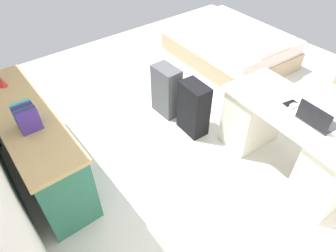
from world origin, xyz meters
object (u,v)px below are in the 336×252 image
object	(u,v)px
suitcase_black	(194,109)
cell_phone_by_mouse	(290,103)
bed	(230,45)
suitcase_spare_grey	(166,91)
laptop	(316,119)
computer_mouse	(294,105)
desk	(289,139)
credenza	(35,144)
office_chair	(334,100)
figurine_small	(2,82)

from	to	relation	value
suitcase_black	cell_phone_by_mouse	world-z (taller)	cell_phone_by_mouse
bed	suitcase_spare_grey	world-z (taller)	suitcase_spare_grey
laptop	computer_mouse	xyz separation A→B (m)	(0.26, -0.06, -0.03)
desk	suitcase_spare_grey	xyz separation A→B (m)	(1.50, 0.40, -0.07)
credenza	office_chair	bearing A→B (deg)	-116.37
bed	laptop	xyz separation A→B (m)	(-2.15, 1.33, 0.56)
laptop	figurine_small	xyz separation A→B (m)	(2.24, 2.00, 0.04)
credenza	cell_phone_by_mouse	bearing A→B (deg)	-123.96
office_chair	cell_phone_by_mouse	bearing A→B (deg)	84.94
suitcase_spare_grey	laptop	distance (m)	1.78
credenza	suitcase_black	bearing A→B (deg)	-106.66
laptop	cell_phone_by_mouse	size ratio (longest dim) A/B	2.41
desk	computer_mouse	size ratio (longest dim) A/B	14.89
laptop	cell_phone_by_mouse	world-z (taller)	laptop
laptop	cell_phone_by_mouse	bearing A→B (deg)	-14.58
laptop	computer_mouse	distance (m)	0.27
suitcase_black	computer_mouse	world-z (taller)	computer_mouse
desk	credenza	xyz separation A→B (m)	(1.52, 2.04, 0.00)
credenza	bed	world-z (taller)	credenza
office_chair	laptop	xyz separation A→B (m)	(-0.22, 0.98, 0.38)
suitcase_spare_grey	figurine_small	distance (m)	1.81
office_chair	figurine_small	bearing A→B (deg)	55.87
office_chair	computer_mouse	world-z (taller)	office_chair
cell_phone_by_mouse	office_chair	bearing A→B (deg)	-83.44
computer_mouse	cell_phone_by_mouse	size ratio (longest dim) A/B	0.74
bed	figurine_small	world-z (taller)	figurine_small
suitcase_spare_grey	cell_phone_by_mouse	size ratio (longest dim) A/B	4.84
office_chair	computer_mouse	distance (m)	0.99
bed	figurine_small	size ratio (longest dim) A/B	17.95
credenza	computer_mouse	bearing A→B (deg)	-125.06
desk	suitcase_spare_grey	distance (m)	1.56
suitcase_black	computer_mouse	xyz separation A→B (m)	(-0.94, -0.39, 0.44)
office_chair	laptop	size ratio (longest dim) A/B	2.87
bed	computer_mouse	size ratio (longest dim) A/B	19.75
office_chair	cell_phone_by_mouse	xyz separation A→B (m)	(0.08, 0.90, 0.34)
office_chair	credenza	distance (m)	3.33
suitcase_black	figurine_small	xyz separation A→B (m)	(1.04, 1.67, 0.52)
suitcase_black	figurine_small	size ratio (longest dim) A/B	5.97
bed	suitcase_black	size ratio (longest dim) A/B	3.01
office_chair	computer_mouse	xyz separation A→B (m)	(0.03, 0.92, 0.35)
credenza	figurine_small	xyz separation A→B (m)	(0.54, 0.00, 0.45)
laptop	figurine_small	world-z (taller)	laptop
office_chair	bed	world-z (taller)	office_chair
desk	suitcase_black	xyz separation A→B (m)	(1.02, 0.37, -0.07)
desk	suitcase_black	bearing A→B (deg)	20.05
bed	figurine_small	bearing A→B (deg)	88.42
suitcase_black	laptop	distance (m)	1.33
suitcase_black	laptop	size ratio (longest dim) A/B	2.01
desk	cell_phone_by_mouse	xyz separation A→B (m)	(0.12, -0.03, 0.37)
suitcase_spare_grey	suitcase_black	bearing A→B (deg)	-177.12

